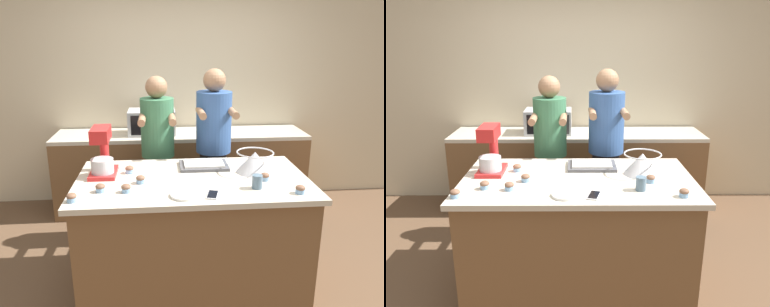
% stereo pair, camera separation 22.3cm
% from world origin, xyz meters
% --- Properties ---
extents(ground_plane, '(16.00, 16.00, 0.00)m').
position_xyz_m(ground_plane, '(0.00, 0.00, 0.00)').
color(ground_plane, brown).
extents(back_wall, '(10.00, 0.06, 2.70)m').
position_xyz_m(back_wall, '(0.00, 1.80, 1.35)').
color(back_wall, beige).
rests_on(back_wall, ground_plane).
extents(island_counter, '(1.74, 0.98, 0.90)m').
position_xyz_m(island_counter, '(0.00, 0.00, 0.45)').
color(island_counter, brown).
rests_on(island_counter, ground_plane).
extents(back_counter, '(2.80, 0.60, 0.90)m').
position_xyz_m(back_counter, '(0.00, 1.45, 0.45)').
color(back_counter, brown).
rests_on(back_counter, ground_plane).
extents(person_left, '(0.33, 0.50, 1.59)m').
position_xyz_m(person_left, '(-0.26, 0.78, 0.84)').
color(person_left, '#232328').
rests_on(person_left, ground_plane).
extents(person_right, '(0.35, 0.51, 1.66)m').
position_xyz_m(person_right, '(0.27, 0.78, 0.87)').
color(person_right, '#232328').
rests_on(person_right, ground_plane).
extents(stand_mixer, '(0.20, 0.30, 0.38)m').
position_xyz_m(stand_mixer, '(-0.68, 0.13, 1.07)').
color(stand_mixer, red).
rests_on(stand_mixer, island_counter).
extents(mixing_bowl, '(0.29, 0.29, 0.17)m').
position_xyz_m(mixing_bowl, '(0.50, 0.09, 0.99)').
color(mixing_bowl, '#BCBCC1').
rests_on(mixing_bowl, island_counter).
extents(baking_tray, '(0.39, 0.27, 0.04)m').
position_xyz_m(baking_tray, '(0.11, 0.25, 0.92)').
color(baking_tray, '#4C4C51').
rests_on(baking_tray, island_counter).
extents(microwave_oven, '(0.51, 0.35, 0.26)m').
position_xyz_m(microwave_oven, '(-0.32, 1.45, 1.03)').
color(microwave_oven, '#B7B7BC').
rests_on(microwave_oven, back_counter).
extents(cell_phone, '(0.10, 0.16, 0.01)m').
position_xyz_m(cell_phone, '(0.10, -0.34, 0.91)').
color(cell_phone, silver).
rests_on(cell_phone, island_counter).
extents(drinking_glass, '(0.07, 0.07, 0.10)m').
position_xyz_m(drinking_glass, '(0.43, -0.24, 0.95)').
color(drinking_glass, slate).
rests_on(drinking_glass, island_counter).
extents(small_plate, '(0.19, 0.19, 0.02)m').
position_xyz_m(small_plate, '(-0.08, -0.33, 0.91)').
color(small_plate, white).
rests_on(small_plate, island_counter).
extents(cupcake_0, '(0.07, 0.07, 0.06)m').
position_xyz_m(cupcake_0, '(-0.48, -0.23, 0.93)').
color(cupcake_0, '#759EC6').
rests_on(cupcake_0, island_counter).
extents(cupcake_1, '(0.07, 0.07, 0.06)m').
position_xyz_m(cupcake_1, '(-0.81, -0.36, 0.93)').
color(cupcake_1, '#759EC6').
rests_on(cupcake_1, island_counter).
extents(cupcake_2, '(0.07, 0.07, 0.06)m').
position_xyz_m(cupcake_2, '(-0.65, -0.21, 0.93)').
color(cupcake_2, '#759EC6').
rests_on(cupcake_2, island_counter).
extents(cupcake_3, '(0.07, 0.07, 0.06)m').
position_xyz_m(cupcake_3, '(-0.48, 0.15, 0.93)').
color(cupcake_3, '#759EC6').
rests_on(cupcake_3, island_counter).
extents(cupcake_4, '(0.07, 0.07, 0.06)m').
position_xyz_m(cupcake_4, '(-0.39, -0.07, 0.93)').
color(cupcake_4, '#759EC6').
rests_on(cupcake_4, island_counter).
extents(cupcake_5, '(0.07, 0.07, 0.06)m').
position_xyz_m(cupcake_5, '(0.53, -0.09, 0.93)').
color(cupcake_5, '#759EC6').
rests_on(cupcake_5, island_counter).
extents(cupcake_6, '(0.07, 0.07, 0.06)m').
position_xyz_m(cupcake_6, '(0.70, -0.36, 0.93)').
color(cupcake_6, '#759EC6').
rests_on(cupcake_6, island_counter).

